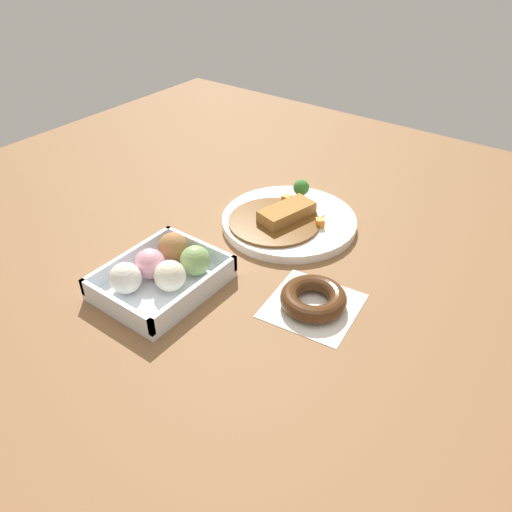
% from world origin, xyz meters
% --- Properties ---
extents(ground_plane, '(1.60, 1.60, 0.00)m').
position_xyz_m(ground_plane, '(0.00, 0.00, 0.00)').
color(ground_plane, brown).
extents(curry_plate, '(0.27, 0.27, 0.06)m').
position_xyz_m(curry_plate, '(-0.14, 0.04, 0.01)').
color(curry_plate, white).
rests_on(curry_plate, ground_plane).
extents(donut_box, '(0.21, 0.17, 0.07)m').
position_xyz_m(donut_box, '(0.15, -0.03, 0.03)').
color(donut_box, silver).
rests_on(donut_box, ground_plane).
extents(chocolate_ring_donut, '(0.16, 0.16, 0.03)m').
position_xyz_m(chocolate_ring_donut, '(0.04, 0.21, 0.02)').
color(chocolate_ring_donut, white).
rests_on(chocolate_ring_donut, ground_plane).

